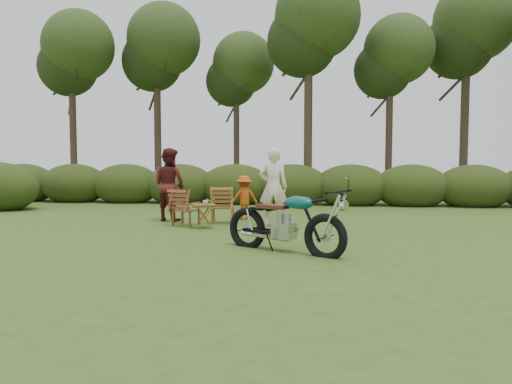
# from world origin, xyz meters

# --- Properties ---
(ground) EXTENTS (80.00, 80.00, 0.00)m
(ground) POSITION_xyz_m (0.00, 0.00, 0.00)
(ground) COLOR #314F1A
(ground) RESTS_ON ground
(tree_line) EXTENTS (22.52, 11.62, 8.14)m
(tree_line) POSITION_xyz_m (0.50, 9.74, 3.81)
(tree_line) COLOR #33261B
(tree_line) RESTS_ON ground
(motorcycle) EXTENTS (2.39, 1.87, 1.29)m
(motorcycle) POSITION_xyz_m (0.35, 0.29, 0.00)
(motorcycle) COLOR #0A8D86
(motorcycle) RESTS_ON ground
(lawn_chair_right) EXTENTS (0.68, 0.68, 0.90)m
(lawn_chair_right) POSITION_xyz_m (-1.43, 3.87, 0.00)
(lawn_chair_right) COLOR brown
(lawn_chair_right) RESTS_ON ground
(lawn_chair_left) EXTENTS (0.75, 0.75, 0.87)m
(lawn_chair_left) POSITION_xyz_m (-2.21, 3.30, 0.00)
(lawn_chair_left) COLOR brown
(lawn_chair_left) RESTS_ON ground
(side_table) EXTENTS (0.66, 0.61, 0.55)m
(side_table) POSITION_xyz_m (-1.67, 2.88, 0.28)
(side_table) COLOR brown
(side_table) RESTS_ON ground
(cup) EXTENTS (0.16, 0.16, 0.09)m
(cup) POSITION_xyz_m (-1.64, 2.89, 0.60)
(cup) COLOR #BFB69D
(cup) RESTS_ON side_table
(adult_a) EXTENTS (0.69, 0.46, 1.85)m
(adult_a) POSITION_xyz_m (-0.14, 3.47, 0.00)
(adult_a) COLOR #F1DFC7
(adult_a) RESTS_ON ground
(adult_b) EXTENTS (1.13, 1.04, 1.86)m
(adult_b) POSITION_xyz_m (-2.85, 4.07, 0.00)
(adult_b) COLOR #4E1716
(adult_b) RESTS_ON ground
(child) EXTENTS (0.85, 0.68, 1.15)m
(child) POSITION_xyz_m (-1.01, 4.61, 0.00)
(child) COLOR #C44B12
(child) RESTS_ON ground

